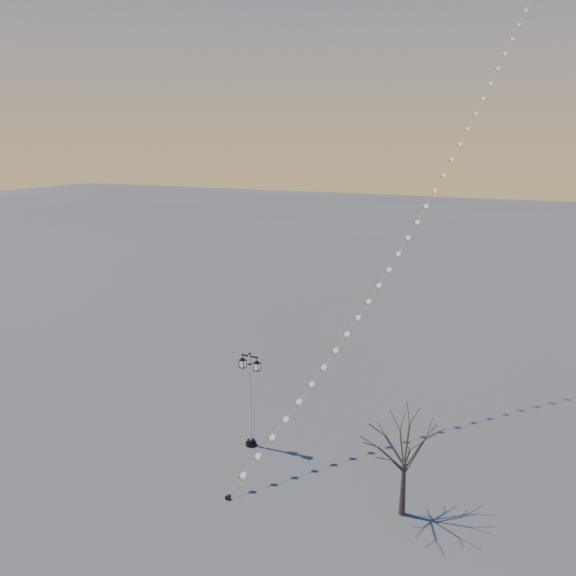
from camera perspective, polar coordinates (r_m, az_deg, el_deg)
The scene contains 4 objects.
ground at distance 29.31m, azimuth -5.50°, elevation -18.00°, with size 300.00×300.00×0.00m, color #4A4B4B.
street_lamp at distance 31.15m, azimuth -3.60°, elevation -10.07°, with size 1.29×0.57×5.10m.
bare_tree at distance 26.12m, azimuth 11.02°, elevation -14.71°, with size 2.66×2.66×4.41m.
kite_train at distance 38.43m, azimuth 14.79°, elevation 14.85°, with size 10.75×35.71×32.98m.
Camera 1 is at (13.07, -21.21, 15.44)m, focal length 37.53 mm.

